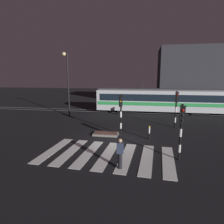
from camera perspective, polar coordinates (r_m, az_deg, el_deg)
name	(u,v)px	position (r m, az deg, el deg)	size (l,w,h in m)	color
ground_plane	(114,140)	(15.48, 0.63, -8.28)	(120.00, 120.00, 0.00)	black
rail_near	(128,113)	(26.72, 4.60, -0.19)	(80.00, 0.12, 0.03)	#59595E
rail_far	(129,111)	(28.12, 4.86, 0.35)	(80.00, 0.12, 0.03)	#59595E
crosswalk_zebra	(107,155)	(12.82, -1.47, -12.36)	(8.54, 5.11, 0.02)	silver
traffic_island	(106,134)	(16.83, -1.78, -6.40)	(2.11, 1.15, 0.18)	slate
traffic_light_median_centre	(121,108)	(16.48, 2.58, 1.13)	(0.36, 0.42, 3.49)	black
traffic_light_corner_far_right	(176,104)	(19.52, 18.22, 2.26)	(0.36, 0.42, 3.57)	black
traffic_light_corner_near_right	(182,124)	(12.01, 19.58, -3.32)	(0.36, 0.42, 3.41)	black
street_lamp_trackside_left	(67,77)	(24.53, -12.92, 9.87)	(0.44, 1.21, 7.64)	black
tram	(162,100)	(27.14, 14.29, 3.40)	(17.56, 2.58, 4.15)	silver
pedestrian_waiting_at_kerb	(120,153)	(10.78, 2.36, -11.98)	(0.36, 0.24, 1.71)	black
bollard_island_edge	(149,133)	(15.85, 10.79, -5.90)	(0.12, 0.12, 1.11)	black
building_backdrop	(214,78)	(35.48, 27.61, 8.84)	(17.29, 8.00, 9.29)	#2D2D33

